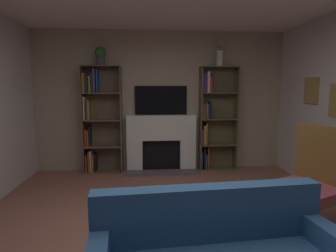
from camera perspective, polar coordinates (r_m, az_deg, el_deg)
name	(u,v)px	position (r m, az deg, el deg)	size (l,w,h in m)	color
ground_plane	(177,248)	(3.05, 1.90, -23.58)	(6.83, 6.83, 0.00)	#945D4D
wall_back_accent	(161,101)	(5.49, -1.48, 5.05)	(4.91, 0.06, 2.68)	tan
fireplace	(161,142)	(5.45, -1.38, -3.21)	(1.43, 0.49, 1.08)	white
tv	(161,100)	(5.43, -1.45, 5.26)	(1.00, 0.06, 0.55)	black
bookshelf_left	(98,120)	(5.43, -14.04, 1.28)	(0.72, 0.31, 2.00)	brown
bookshelf_right	(213,118)	(5.53, 9.16, 1.60)	(0.72, 0.28, 2.00)	brown
potted_plant	(101,55)	(5.39, -13.58, 13.89)	(0.21, 0.21, 0.34)	#4F4C55
vase_with_flowers	(220,57)	(5.51, 10.50, 13.61)	(0.13, 0.13, 0.48)	silver
armchair	(312,179)	(3.56, 27.20, -9.57)	(0.79, 0.82, 1.17)	brown
coffee_table	(201,219)	(2.79, 6.82, -18.26)	(0.97, 0.46, 0.43)	#8D6D4B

